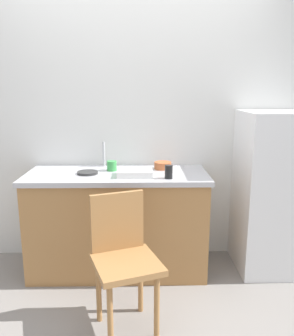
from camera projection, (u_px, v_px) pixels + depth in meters
name	position (u px, v px, depth m)	size (l,w,h in m)	color
ground_plane	(129.00, 313.00, 2.45)	(8.00, 8.00, 0.00)	gray
back_wall	(131.00, 119.00, 3.14)	(4.80, 0.10, 2.57)	silver
cabinet_base	(118.00, 224.00, 2.99)	(1.47, 0.60, 0.83)	#A87542
countertop	(117.00, 175.00, 2.90)	(1.51, 0.64, 0.04)	#B7B7BC
faucet	(104.00, 154.00, 3.11)	(0.02, 0.02, 0.22)	#B7B7BC
refrigerator	(273.00, 192.00, 2.97)	(0.58, 0.57, 1.38)	white
chair	(123.00, 256.00, 2.24)	(0.51, 0.51, 0.89)	#A87542
dish_tray	(135.00, 173.00, 2.77)	(0.28, 0.20, 0.05)	white
terracotta_bowl	(163.00, 165.00, 3.02)	(0.15, 0.15, 0.06)	#B25B33
hotplate	(88.00, 173.00, 2.85)	(0.17, 0.17, 0.02)	#2D2D2D
cup_green	(112.00, 166.00, 2.95)	(0.08, 0.08, 0.08)	green
cup_black	(169.00, 172.00, 2.69)	(0.06, 0.06, 0.10)	black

